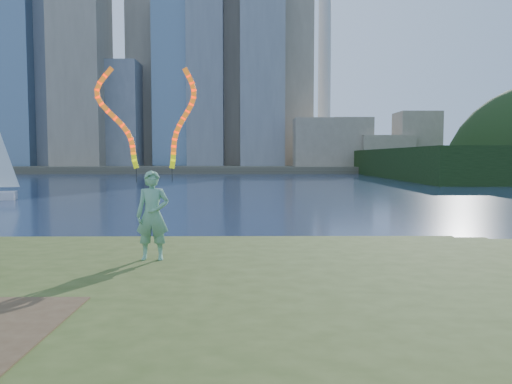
{
  "coord_description": "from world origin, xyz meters",
  "views": [
    {
      "loc": [
        1.74,
        -8.88,
        2.85
      ],
      "look_at": [
        1.85,
        1.0,
        2.16
      ],
      "focal_mm": 35.0,
      "sensor_mm": 36.0,
      "label": 1
    }
  ],
  "objects": [
    {
      "name": "ground",
      "position": [
        0.0,
        0.0,
        0.0
      ],
      "size": [
        320.0,
        320.0,
        0.0
      ],
      "primitive_type": "plane",
      "color": "#1A2741",
      "rests_on": "ground"
    },
    {
      "name": "grassy_knoll",
      "position": [
        0.0,
        -2.3,
        0.34
      ],
      "size": [
        20.0,
        18.0,
        0.8
      ],
      "color": "#384819",
      "rests_on": "ground"
    },
    {
      "name": "far_shore",
      "position": [
        0.0,
        95.0,
        0.6
      ],
      "size": [
        320.0,
        40.0,
        1.2
      ],
      "primitive_type": "cube",
      "color": "#494436",
      "rests_on": "ground"
    },
    {
      "name": "woman_with_ribbons",
      "position": [
        -0.21,
        1.08,
        2.19
      ],
      "size": [
        2.12,
        0.44,
        4.15
      ],
      "rotation": [
        0.0,
        0.0,
        0.02
      ],
      "color": "#13723B",
      "rests_on": "grassy_knoll"
    }
  ]
}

